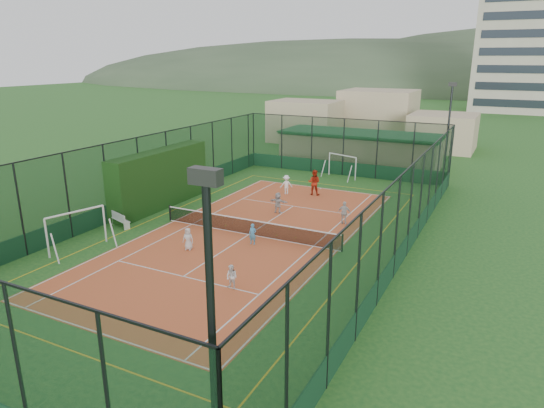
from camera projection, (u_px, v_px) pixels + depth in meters
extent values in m
plane|color=#1D5522|center=(249.00, 235.00, 28.69)|extent=(300.00, 300.00, 0.00)
cube|color=#C3632B|center=(249.00, 235.00, 28.69)|extent=(11.17, 23.97, 0.01)
cube|color=beige|center=(522.00, 29.00, 89.23)|extent=(15.00, 12.00, 30.00)
cube|color=black|center=(161.00, 179.00, 33.65)|extent=(1.36, 9.09, 3.98)
imported|color=silver|center=(188.00, 239.00, 26.30)|extent=(0.68, 0.52, 1.23)
imported|color=#489ACE|center=(253.00, 234.00, 27.09)|extent=(0.45, 0.32, 1.19)
imported|color=white|center=(232.00, 277.00, 21.84)|extent=(0.61, 0.50, 1.15)
imported|color=white|center=(286.00, 185.00, 37.00)|extent=(1.09, 1.01, 1.47)
imported|color=silver|center=(344.00, 213.00, 30.32)|extent=(0.88, 0.43, 1.46)
imported|color=silver|center=(278.00, 203.00, 32.53)|extent=(1.31, 0.43, 1.41)
imported|color=#AF2612|center=(314.00, 182.00, 36.72)|extent=(1.03, 0.86, 1.94)
sphere|color=#CCE033|center=(222.00, 217.00, 31.74)|extent=(0.07, 0.07, 0.07)
sphere|color=#CCE033|center=(226.00, 226.00, 30.13)|extent=(0.07, 0.07, 0.07)
sphere|color=#CCE033|center=(295.00, 238.00, 28.13)|extent=(0.07, 0.07, 0.07)
sphere|color=#CCE033|center=(277.00, 236.00, 28.44)|extent=(0.07, 0.07, 0.07)
sphere|color=#CCE033|center=(289.00, 229.00, 29.56)|extent=(0.07, 0.07, 0.07)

